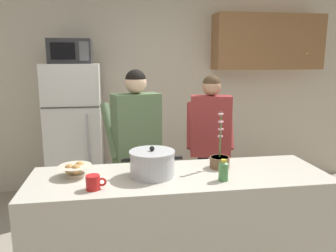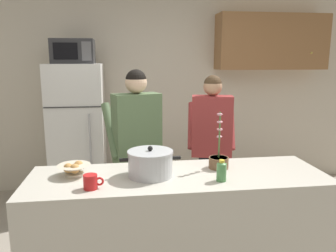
{
  "view_description": "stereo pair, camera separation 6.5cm",
  "coord_description": "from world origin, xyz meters",
  "px_view_note": "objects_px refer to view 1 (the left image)",
  "views": [
    {
      "loc": [
        -0.45,
        -2.25,
        1.74
      ],
      "look_at": [
        0.0,
        0.55,
        1.17
      ],
      "focal_mm": 35.69,
      "sensor_mm": 36.0,
      "label": 1
    },
    {
      "loc": [
        -0.39,
        -2.26,
        1.74
      ],
      "look_at": [
        0.0,
        0.55,
        1.17
      ],
      "focal_mm": 35.69,
      "sensor_mm": 36.0,
      "label": 2
    }
  ],
  "objects_px": {
    "refrigerator": "(75,134)",
    "potted_orchid": "(220,160)",
    "person_near_pot": "(136,138)",
    "bread_bowl": "(75,170)",
    "person_by_sink": "(210,135)",
    "cooking_pot": "(152,163)",
    "coffee_mug": "(93,182)",
    "microwave": "(70,51)",
    "bottle_near_edge": "(224,170)"
  },
  "relations": [
    {
      "from": "microwave",
      "to": "coffee_mug",
      "type": "relative_size",
      "value": 3.66
    },
    {
      "from": "person_by_sink",
      "to": "bottle_near_edge",
      "type": "xyz_separation_m",
      "value": [
        -0.23,
        -1.12,
        0.01
      ]
    },
    {
      "from": "bread_bowl",
      "to": "potted_orchid",
      "type": "bearing_deg",
      "value": 1.36
    },
    {
      "from": "bottle_near_edge",
      "to": "potted_orchid",
      "type": "distance_m",
      "value": 0.28
    },
    {
      "from": "microwave",
      "to": "cooking_pot",
      "type": "bearing_deg",
      "value": -68.04
    },
    {
      "from": "person_near_pot",
      "to": "person_by_sink",
      "type": "bearing_deg",
      "value": 17.29
    },
    {
      "from": "bread_bowl",
      "to": "person_near_pot",
      "type": "bearing_deg",
      "value": 53.18
    },
    {
      "from": "bottle_near_edge",
      "to": "potted_orchid",
      "type": "height_order",
      "value": "potted_orchid"
    },
    {
      "from": "bottle_near_edge",
      "to": "potted_orchid",
      "type": "xyz_separation_m",
      "value": [
        0.06,
        0.27,
        -0.01
      ]
    },
    {
      "from": "microwave",
      "to": "bread_bowl",
      "type": "bearing_deg",
      "value": -83.63
    },
    {
      "from": "person_by_sink",
      "to": "microwave",
      "type": "bearing_deg",
      "value": 148.83
    },
    {
      "from": "cooking_pot",
      "to": "bread_bowl",
      "type": "distance_m",
      "value": 0.55
    },
    {
      "from": "bread_bowl",
      "to": "bottle_near_edge",
      "type": "distance_m",
      "value": 1.04
    },
    {
      "from": "person_by_sink",
      "to": "person_near_pot",
      "type": "bearing_deg",
      "value": -162.71
    },
    {
      "from": "potted_orchid",
      "to": "cooking_pot",
      "type": "bearing_deg",
      "value": -169.16
    },
    {
      "from": "refrigerator",
      "to": "coffee_mug",
      "type": "xyz_separation_m",
      "value": [
        0.34,
        -2.04,
        0.12
      ]
    },
    {
      "from": "microwave",
      "to": "person_by_sink",
      "type": "relative_size",
      "value": 0.3
    },
    {
      "from": "person_near_pot",
      "to": "bread_bowl",
      "type": "relative_size",
      "value": 7.03
    },
    {
      "from": "cooking_pot",
      "to": "bottle_near_edge",
      "type": "relative_size",
      "value": 2.91
    },
    {
      "from": "person_by_sink",
      "to": "cooking_pot",
      "type": "relative_size",
      "value": 3.65
    },
    {
      "from": "person_near_pot",
      "to": "bottle_near_edge",
      "type": "xyz_separation_m",
      "value": [
        0.54,
        -0.88,
        -0.04
      ]
    },
    {
      "from": "person_by_sink",
      "to": "coffee_mug",
      "type": "xyz_separation_m",
      "value": [
        -1.1,
        -1.14,
        -0.02
      ]
    },
    {
      "from": "person_near_pot",
      "to": "bread_bowl",
      "type": "xyz_separation_m",
      "value": [
        -0.48,
        -0.64,
        -0.06
      ]
    },
    {
      "from": "coffee_mug",
      "to": "bottle_near_edge",
      "type": "distance_m",
      "value": 0.87
    },
    {
      "from": "refrigerator",
      "to": "potted_orchid",
      "type": "xyz_separation_m",
      "value": [
        1.27,
        -1.74,
        0.14
      ]
    },
    {
      "from": "bread_bowl",
      "to": "potted_orchid",
      "type": "relative_size",
      "value": 0.54
    },
    {
      "from": "bottle_near_edge",
      "to": "cooking_pot",
      "type": "bearing_deg",
      "value": 160.46
    },
    {
      "from": "cooking_pot",
      "to": "coffee_mug",
      "type": "xyz_separation_m",
      "value": [
        -0.4,
        -0.19,
        -0.05
      ]
    },
    {
      "from": "person_near_pot",
      "to": "potted_orchid",
      "type": "relative_size",
      "value": 3.79
    },
    {
      "from": "person_near_pot",
      "to": "coffee_mug",
      "type": "distance_m",
      "value": 0.97
    },
    {
      "from": "bread_bowl",
      "to": "potted_orchid",
      "type": "distance_m",
      "value": 1.07
    },
    {
      "from": "refrigerator",
      "to": "microwave",
      "type": "relative_size",
      "value": 3.52
    },
    {
      "from": "microwave",
      "to": "person_by_sink",
      "type": "bearing_deg",
      "value": -31.17
    },
    {
      "from": "coffee_mug",
      "to": "refrigerator",
      "type": "bearing_deg",
      "value": 99.37
    },
    {
      "from": "person_by_sink",
      "to": "bread_bowl",
      "type": "bearing_deg",
      "value": -144.89
    },
    {
      "from": "bread_bowl",
      "to": "microwave",
      "type": "bearing_deg",
      "value": 96.37
    },
    {
      "from": "person_by_sink",
      "to": "bottle_near_edge",
      "type": "height_order",
      "value": "person_by_sink"
    },
    {
      "from": "bread_bowl",
      "to": "potted_orchid",
      "type": "height_order",
      "value": "potted_orchid"
    },
    {
      "from": "coffee_mug",
      "to": "bottle_near_edge",
      "type": "xyz_separation_m",
      "value": [
        0.87,
        0.02,
        0.03
      ]
    },
    {
      "from": "microwave",
      "to": "potted_orchid",
      "type": "distance_m",
      "value": 2.3
    },
    {
      "from": "microwave",
      "to": "potted_orchid",
      "type": "relative_size",
      "value": 1.1
    },
    {
      "from": "person_by_sink",
      "to": "potted_orchid",
      "type": "distance_m",
      "value": 0.87
    },
    {
      "from": "microwave",
      "to": "cooking_pot",
      "type": "xyz_separation_m",
      "value": [
        0.73,
        -1.82,
        -0.81
      ]
    },
    {
      "from": "bread_bowl",
      "to": "bottle_near_edge",
      "type": "bearing_deg",
      "value": -13.54
    },
    {
      "from": "cooking_pot",
      "to": "bottle_near_edge",
      "type": "distance_m",
      "value": 0.5
    },
    {
      "from": "refrigerator",
      "to": "cooking_pot",
      "type": "relative_size",
      "value": 3.88
    },
    {
      "from": "bread_bowl",
      "to": "cooking_pot",
      "type": "bearing_deg",
      "value": -8.04
    },
    {
      "from": "person_near_pot",
      "to": "cooking_pot",
      "type": "distance_m",
      "value": 0.71
    },
    {
      "from": "microwave",
      "to": "person_near_pot",
      "type": "distance_m",
      "value": 1.52
    },
    {
      "from": "coffee_mug",
      "to": "cooking_pot",
      "type": "bearing_deg",
      "value": 25.73
    }
  ]
}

